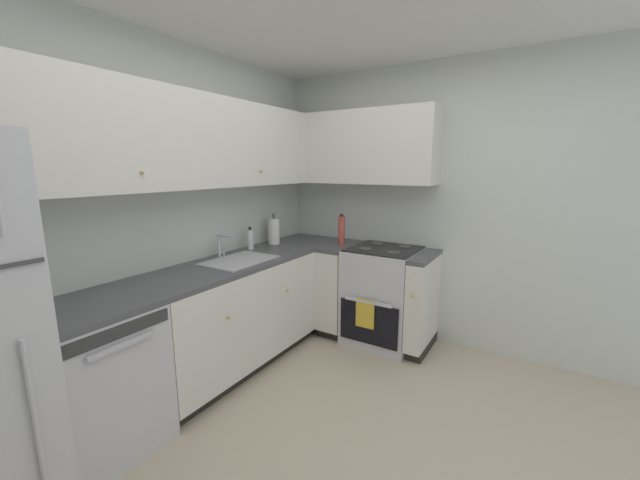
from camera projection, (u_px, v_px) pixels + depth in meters
name	position (u px, v px, depth m)	size (l,w,h in m)	color
ground_plane	(366.00, 469.00, 2.05)	(3.56, 3.39, 0.02)	#BCAD93
wall_back	(154.00, 218.00, 2.68)	(3.66, 0.05, 2.55)	silver
wall_right	(454.00, 208.00, 3.31)	(0.05, 3.49, 2.55)	silver
dishwasher	(97.00, 381.00, 2.12)	(0.60, 0.63, 0.86)	silver
lower_cabinets_back	(232.00, 317.00, 3.02)	(1.55, 0.62, 0.86)	silver
countertop_back	(230.00, 265.00, 2.93)	(2.75, 0.60, 0.04)	#4C4C51
lower_cabinets_right	(369.00, 295.00, 3.54)	(0.62, 1.03, 0.86)	silver
countertop_right	(370.00, 250.00, 3.45)	(0.60, 1.03, 0.03)	#4C4C51
oven_range	(383.00, 295.00, 3.48)	(0.68, 0.62, 1.04)	silver
upper_cabinets_back	(194.00, 142.00, 2.69)	(2.43, 0.34, 0.67)	silver
upper_cabinets_right	(355.00, 148.00, 3.52)	(0.32, 1.56, 0.67)	silver
sink	(240.00, 265.00, 2.99)	(0.56, 0.40, 0.10)	#B7B7BC
faucet	(221.00, 243.00, 3.07)	(0.07, 0.16, 0.20)	silver
soap_bottle	(250.00, 239.00, 3.37)	(0.05, 0.05, 0.21)	silver
paper_towel_roll	(274.00, 231.00, 3.62)	(0.11, 0.11, 0.31)	white
oil_bottle	(341.00, 230.00, 3.58)	(0.06, 0.06, 0.30)	#BF4C3F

